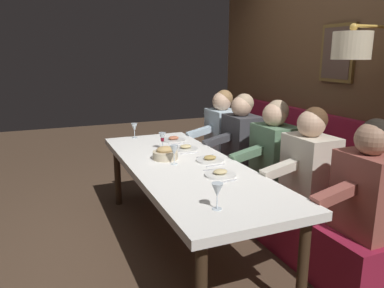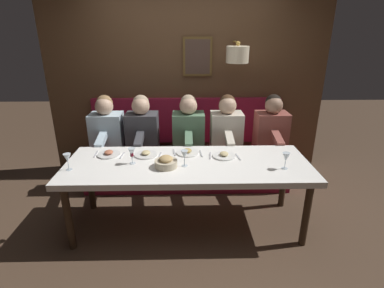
% 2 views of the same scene
% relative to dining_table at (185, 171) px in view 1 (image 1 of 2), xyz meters
% --- Properties ---
extents(ground_plane, '(12.00, 12.00, 0.00)m').
position_rel_dining_table_xyz_m(ground_plane, '(0.00, 0.00, -0.68)').
color(ground_plane, '#4C3828').
extents(dining_table, '(0.90, 2.45, 0.74)m').
position_rel_dining_table_xyz_m(dining_table, '(0.00, 0.00, 0.00)').
color(dining_table, white).
rests_on(dining_table, ground_plane).
extents(banquette_bench, '(0.52, 2.65, 0.45)m').
position_rel_dining_table_xyz_m(banquette_bench, '(0.89, 0.00, -0.45)').
color(banquette_bench, maroon).
rests_on(banquette_bench, ground_plane).
extents(back_wall_panel, '(0.59, 3.85, 2.90)m').
position_rel_dining_table_xyz_m(back_wall_panel, '(1.46, -0.01, 0.69)').
color(back_wall_panel, brown).
rests_on(back_wall_panel, ground_plane).
extents(diner_nearest, '(0.60, 0.40, 0.79)m').
position_rel_dining_table_xyz_m(diner_nearest, '(0.88, -1.08, 0.14)').
color(diner_nearest, '#934C42').
rests_on(diner_nearest, banquette_bench).
extents(diner_near, '(0.60, 0.40, 0.79)m').
position_rel_dining_table_xyz_m(diner_near, '(0.88, -0.50, 0.14)').
color(diner_near, beige).
rests_on(diner_near, banquette_bench).
extents(diner_middle, '(0.60, 0.40, 0.79)m').
position_rel_dining_table_xyz_m(diner_middle, '(0.88, -0.02, 0.14)').
color(diner_middle, '#567A5B').
rests_on(diner_middle, banquette_bench).
extents(diner_far, '(0.60, 0.40, 0.79)m').
position_rel_dining_table_xyz_m(diner_far, '(0.88, 0.57, 0.14)').
color(diner_far, '#3D3D42').
rests_on(diner_far, banquette_bench).
extents(diner_farthest, '(0.60, 0.40, 0.79)m').
position_rel_dining_table_xyz_m(diner_farthest, '(0.88, 1.02, 0.14)').
color(diner_farthest, silver).
rests_on(diner_farthest, banquette_bench).
extents(place_setting_0, '(0.24, 0.32, 0.05)m').
position_rel_dining_table_xyz_m(place_setting_0, '(0.14, -0.38, 0.08)').
color(place_setting_0, white).
rests_on(place_setting_0, dining_table).
extents(place_setting_1, '(0.24, 0.32, 0.05)m').
position_rel_dining_table_xyz_m(place_setting_1, '(0.21, 0.84, 0.08)').
color(place_setting_1, silver).
rests_on(place_setting_1, dining_table).
extents(place_setting_2, '(0.24, 0.32, 0.05)m').
position_rel_dining_table_xyz_m(place_setting_2, '(0.24, -0.00, 0.08)').
color(place_setting_2, white).
rests_on(place_setting_2, dining_table).
extents(place_setting_3, '(0.24, 0.33, 0.05)m').
position_rel_dining_table_xyz_m(place_setting_3, '(0.19, 0.44, 0.08)').
color(place_setting_3, silver).
rests_on(place_setting_3, dining_table).
extents(wine_glass_0, '(0.07, 0.07, 0.16)m').
position_rel_dining_table_xyz_m(wine_glass_0, '(-0.08, 0.03, 0.18)').
color(wine_glass_0, silver).
rests_on(wine_glass_0, dining_table).
extents(wine_glass_1, '(0.07, 0.07, 0.16)m').
position_rel_dining_table_xyz_m(wine_glass_1, '(-0.16, -0.93, 0.18)').
color(wine_glass_1, silver).
rests_on(wine_glass_1, dining_table).
extents(wine_glass_2, '(0.07, 0.07, 0.16)m').
position_rel_dining_table_xyz_m(wine_glass_2, '(-0.01, 0.55, 0.18)').
color(wine_glass_2, silver).
rests_on(wine_glass_2, dining_table).
extents(wine_glass_3, '(0.07, 0.07, 0.16)m').
position_rel_dining_table_xyz_m(wine_glass_3, '(-0.14, 1.13, 0.18)').
color(wine_glass_3, silver).
rests_on(wine_glass_3, dining_table).
extents(bread_bowl, '(0.22, 0.22, 0.12)m').
position_rel_dining_table_xyz_m(bread_bowl, '(-0.10, 0.21, 0.11)').
color(bread_bowl, beige).
rests_on(bread_bowl, dining_table).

